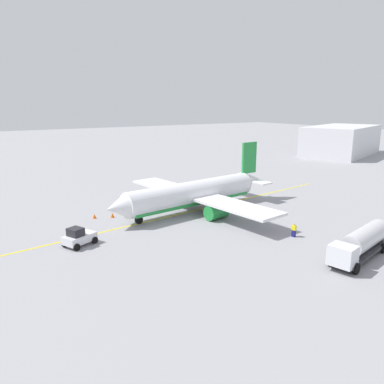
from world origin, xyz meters
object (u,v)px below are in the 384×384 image
fuel_tanker (361,242)px  safety_cone_nose (94,216)px  pushback_tug (79,237)px  refueling_worker (294,230)px  airplane (195,194)px  safety_cone_wingtip (112,215)px

fuel_tanker → safety_cone_nose: 34.53m
pushback_tug → refueling_worker: size_ratio=2.40×
airplane → refueling_worker: (-3.95, 16.04, -1.80)m
refueling_worker → safety_cone_nose: bearing=-48.9°
pushback_tug → refueling_worker: bearing=153.5°
airplane → pushback_tug: airplane is taller
pushback_tug → safety_cone_nose: pushback_tug is taller
refueling_worker → safety_cone_wingtip: bearing=-51.2°
refueling_worker → safety_cone_wingtip: 25.06m
airplane → refueling_worker: size_ratio=17.52×
airplane → safety_cone_wingtip: size_ratio=44.70×
airplane → safety_cone_nose: 14.93m
airplane → pushback_tug: size_ratio=7.31×
fuel_tanker → pushback_tug: (23.80, -19.65, -0.73)m
airplane → safety_cone_wingtip: airplane is taller
airplane → safety_cone_wingtip: (11.74, -3.49, -2.29)m
airplane → fuel_tanker: size_ratio=2.59×
fuel_tanker → refueling_worker: size_ratio=6.76×
airplane → pushback_tug: 19.52m
airplane → refueling_worker: airplane is taller
airplane → refueling_worker: bearing=103.8°
airplane → safety_cone_nose: bearing=-18.0°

